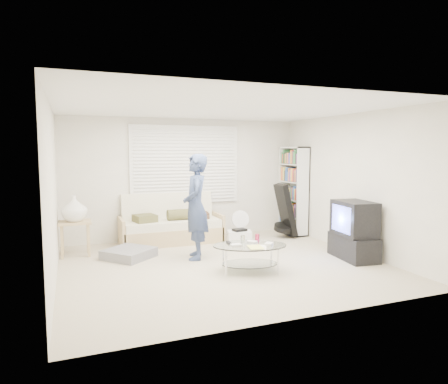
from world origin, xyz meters
name	(u,v)px	position (x,y,z in m)	size (l,w,h in m)	color
ground	(224,265)	(0.00, 0.00, 0.00)	(5.00, 5.00, 0.00)	tan
room_shell	(213,163)	(0.00, 0.48, 1.63)	(5.02, 4.52, 2.51)	silver
window_blinds	(186,165)	(0.00, 2.20, 1.55)	(2.32, 0.08, 1.62)	silver
futon_sofa	(171,227)	(-0.41, 1.87, 0.32)	(2.01, 0.81, 0.98)	tan
grey_floor_pillow	(129,253)	(-1.37, 0.97, 0.08)	(0.71, 0.71, 0.16)	slate
side_table	(74,211)	(-2.22, 1.47, 0.79)	(0.54, 0.43, 1.07)	tan
bookshelf	(293,191)	(2.32, 1.75, 0.96)	(0.30, 0.81, 1.92)	white
guitar_case	(285,214)	(1.95, 1.44, 0.50)	(0.44, 0.42, 1.12)	black
floor_fan	(239,222)	(0.99, 1.64, 0.36)	(0.38, 0.25, 0.61)	white
storage_bin	(240,237)	(0.79, 1.19, 0.14)	(0.53, 0.43, 0.32)	white
tv_unit	(354,231)	(2.20, -0.45, 0.48)	(0.59, 0.96, 0.99)	black
coffee_table	(250,250)	(0.24, -0.48, 0.34)	(1.27, 0.98, 0.54)	silver
standing_person	(196,207)	(-0.30, 0.54, 0.89)	(0.65, 0.43, 1.78)	navy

